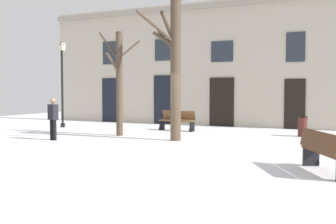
% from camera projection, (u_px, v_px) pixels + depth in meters
% --- Properties ---
extents(ground_plane, '(33.20, 33.20, 0.00)m').
position_uv_depth(ground_plane, '(148.00, 145.00, 14.06)').
color(ground_plane, white).
extents(building_facade, '(20.75, 0.60, 6.39)m').
position_uv_depth(building_facade, '(223.00, 63.00, 21.27)').
color(building_facade, '#BCB29E').
rests_on(building_facade, ground).
extents(tree_foreground, '(1.42, 2.20, 5.90)m').
position_uv_depth(tree_foreground, '(175.00, 61.00, 15.13)').
color(tree_foreground, '#4C3D2D').
rests_on(tree_foreground, ground).
extents(tree_near_facade, '(1.62, 2.04, 4.23)m').
position_uv_depth(tree_near_facade, '(119.00, 81.00, 16.79)').
color(tree_near_facade, '#4C3D2D').
rests_on(tree_near_facade, ground).
extents(streetlamp, '(0.30, 0.30, 4.23)m').
position_uv_depth(streetlamp, '(62.00, 75.00, 20.53)').
color(streetlamp, black).
rests_on(streetlamp, ground).
extents(litter_bin, '(0.39, 0.39, 0.81)m').
position_uv_depth(litter_bin, '(303.00, 126.00, 16.55)').
color(litter_bin, '#4C1E19').
rests_on(litter_bin, ground).
extents(bench_by_litter_bin, '(1.33, 1.90, 0.95)m').
position_uv_depth(bench_by_litter_bin, '(324.00, 151.00, 9.27)').
color(bench_by_litter_bin, '#51331E').
rests_on(bench_by_litter_bin, ground).
extents(bench_facing_shops, '(1.75, 0.62, 0.91)m').
position_uv_depth(bench_facing_shops, '(177.00, 120.00, 18.92)').
color(bench_facing_shops, brown).
rests_on(bench_facing_shops, ground).
extents(person_near_bench, '(0.43, 0.32, 1.56)m').
position_uv_depth(person_near_bench, '(53.00, 117.00, 15.34)').
color(person_near_bench, black).
rests_on(person_near_bench, ground).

